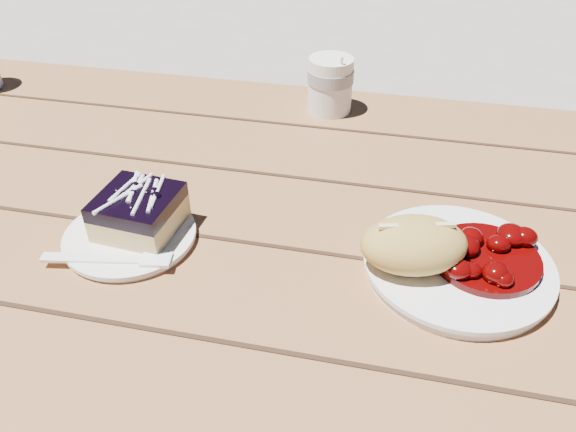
% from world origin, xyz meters
% --- Properties ---
extents(picnic_table, '(2.00, 1.55, 0.75)m').
position_xyz_m(picnic_table, '(0.00, -0.00, 0.59)').
color(picnic_table, brown).
rests_on(picnic_table, ground).
extents(main_plate, '(0.21, 0.21, 0.02)m').
position_xyz_m(main_plate, '(0.22, -0.08, 0.76)').
color(main_plate, white).
rests_on(main_plate, picnic_table).
extents(goulash_stew, '(0.12, 0.12, 0.04)m').
position_xyz_m(goulash_stew, '(0.25, -0.07, 0.79)').
color(goulash_stew, '#4C0202').
rests_on(goulash_stew, main_plate).
extents(bread_roll, '(0.14, 0.11, 0.06)m').
position_xyz_m(bread_roll, '(0.16, -0.10, 0.80)').
color(bread_roll, tan).
rests_on(bread_roll, main_plate).
extents(dessert_plate, '(0.16, 0.16, 0.01)m').
position_xyz_m(dessert_plate, '(-0.18, -0.11, 0.76)').
color(dessert_plate, white).
rests_on(dessert_plate, picnic_table).
extents(blueberry_cake, '(0.10, 0.10, 0.05)m').
position_xyz_m(blueberry_cake, '(-0.17, -0.09, 0.79)').
color(blueberry_cake, '#D2B872').
rests_on(blueberry_cake, dessert_plate).
extents(fork_dessert, '(0.16, 0.05, 0.00)m').
position_xyz_m(fork_dessert, '(-0.20, -0.16, 0.76)').
color(fork_dessert, white).
rests_on(fork_dessert, dessert_plate).
extents(coffee_cup, '(0.08, 0.08, 0.10)m').
position_xyz_m(coffee_cup, '(0.01, 0.31, 0.80)').
color(coffee_cup, white).
rests_on(coffee_cup, picnic_table).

